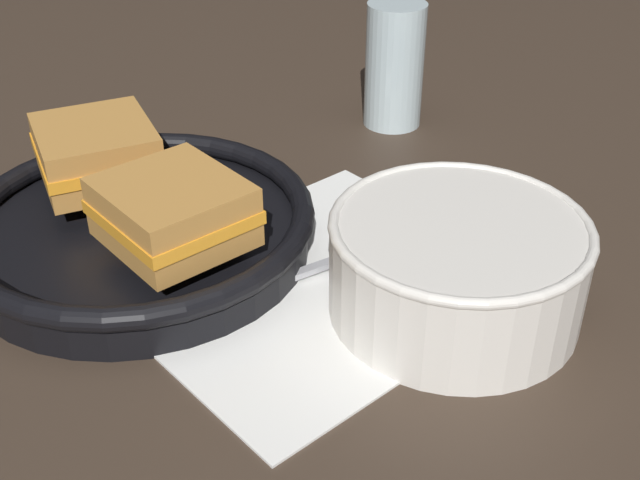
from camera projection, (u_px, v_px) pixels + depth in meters
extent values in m
plane|color=#382B21|center=(317.00, 275.00, 0.62)|extent=(4.00, 4.00, 0.00)
cube|color=white|center=(318.00, 281.00, 0.61)|extent=(0.30, 0.26, 0.00)
cylinder|color=silver|center=(456.00, 269.00, 0.56)|extent=(0.18, 0.18, 0.07)
cylinder|color=orange|center=(459.00, 240.00, 0.55)|extent=(0.16, 0.16, 0.01)
torus|color=silver|center=(461.00, 226.00, 0.54)|extent=(0.18, 0.18, 0.01)
cube|color=#9E9EA3|center=(291.00, 278.00, 0.60)|extent=(0.10, 0.01, 0.01)
ellipsoid|color=#9E9EA3|center=(373.00, 249.00, 0.63)|extent=(0.05, 0.03, 0.01)
cylinder|color=black|center=(141.00, 238.00, 0.64)|extent=(0.27, 0.27, 0.02)
torus|color=black|center=(138.00, 216.00, 0.63)|extent=(0.28, 0.28, 0.02)
cube|color=#B27A38|center=(99.00, 167.00, 0.66)|extent=(0.11, 0.11, 0.02)
cube|color=orange|center=(97.00, 152.00, 0.65)|extent=(0.11, 0.11, 0.01)
cube|color=#B27A38|center=(94.00, 136.00, 0.64)|extent=(0.11, 0.11, 0.02)
cube|color=#B27A38|center=(175.00, 228.00, 0.58)|extent=(0.10, 0.10, 0.02)
cube|color=orange|center=(173.00, 212.00, 0.57)|extent=(0.10, 0.11, 0.01)
cube|color=#B27A38|center=(171.00, 195.00, 0.56)|extent=(0.10, 0.10, 0.02)
cylinder|color=silver|center=(394.00, 65.00, 0.82)|extent=(0.06, 0.06, 0.13)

